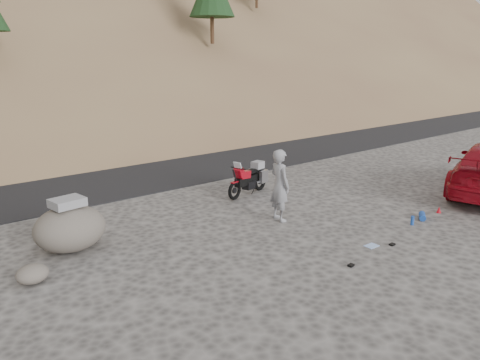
% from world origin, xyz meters
% --- Properties ---
extents(ground, '(140.00, 140.00, 0.00)m').
position_xyz_m(ground, '(0.00, 0.00, 0.00)').
color(ground, '#3F3D3A').
rests_on(ground, ground).
extents(road, '(120.00, 7.00, 0.05)m').
position_xyz_m(road, '(0.00, 9.00, 0.00)').
color(road, black).
rests_on(road, ground).
extents(motorcycle, '(1.98, 0.86, 1.20)m').
position_xyz_m(motorcycle, '(1.00, 3.52, 0.51)').
color(motorcycle, black).
rests_on(motorcycle, ground).
extents(man, '(0.59, 0.79, 1.96)m').
position_xyz_m(man, '(0.01, 1.12, 0.00)').
color(man, gray).
rests_on(man, ground).
extents(boulder, '(1.72, 1.49, 1.23)m').
position_xyz_m(boulder, '(-5.13, 2.66, 0.54)').
color(boulder, '#524C46').
rests_on(boulder, ground).
extents(small_rock, '(0.75, 0.71, 0.37)m').
position_xyz_m(small_rock, '(-6.31, 1.55, 0.19)').
color(small_rock, '#524C46').
rests_on(small_rock, ground).
extents(gear_blue_mat, '(0.45, 0.38, 0.17)m').
position_xyz_m(gear_blue_mat, '(3.08, -1.35, 0.09)').
color(gear_blue_mat, '#1A439E').
rests_on(gear_blue_mat, ground).
extents(gear_bottle, '(0.11, 0.11, 0.24)m').
position_xyz_m(gear_bottle, '(2.45, -1.42, 0.12)').
color(gear_bottle, '#1A439E').
rests_on(gear_bottle, ground).
extents(gear_funnel, '(0.17, 0.17, 0.18)m').
position_xyz_m(gear_funnel, '(3.95, -1.36, 0.09)').
color(gear_funnel, '#AD0B16').
rests_on(gear_funnel, ground).
extents(gear_glove_a, '(0.15, 0.11, 0.04)m').
position_xyz_m(gear_glove_a, '(0.83, -1.88, 0.02)').
color(gear_glove_a, black).
rests_on(gear_glove_a, ground).
extents(gear_glove_b, '(0.14, 0.11, 0.04)m').
position_xyz_m(gear_glove_b, '(-0.85, -1.97, 0.02)').
color(gear_glove_b, black).
rests_on(gear_glove_b, ground).
extents(gear_blue_cloth, '(0.33, 0.25, 0.01)m').
position_xyz_m(gear_blue_cloth, '(0.41, -1.60, 0.01)').
color(gear_blue_cloth, '#97B5E9').
rests_on(gear_blue_cloth, ground).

